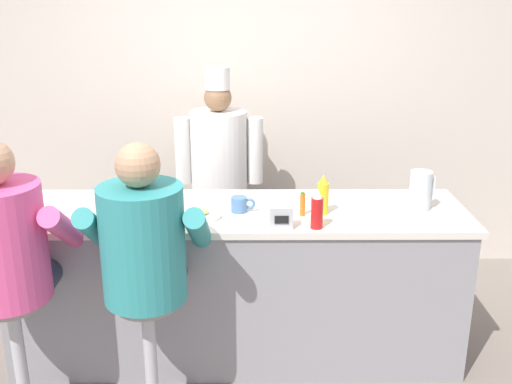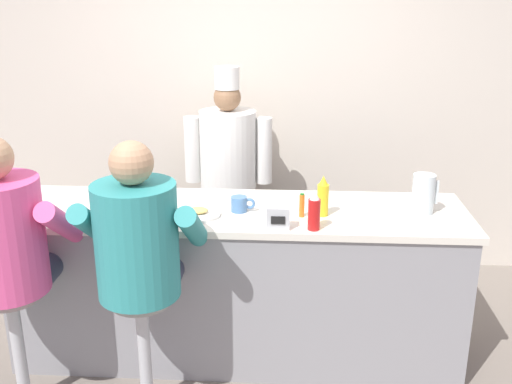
{
  "view_description": "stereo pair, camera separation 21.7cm",
  "coord_description": "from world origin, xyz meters",
  "px_view_note": "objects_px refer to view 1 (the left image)",
  "views": [
    {
      "loc": [
        0.1,
        -2.95,
        2.19
      ],
      "look_at": [
        0.12,
        0.33,
        1.08
      ],
      "focal_mm": 42.0,
      "sensor_mm": 36.0,
      "label": 1
    },
    {
      "loc": [
        0.32,
        -2.94,
        2.19
      ],
      "look_at": [
        0.12,
        0.33,
        1.08
      ],
      "focal_mm": 42.0,
      "sensor_mm": 36.0,
      "label": 2
    }
  ],
  "objects_px": {
    "breakfast_plate": "(199,215)",
    "coffee_mug_blue": "(240,204)",
    "cereal_bowl": "(108,203)",
    "ketchup_bottle_red": "(317,210)",
    "mustard_bottle_yellow": "(323,196)",
    "diner_seated_pink": "(7,248)",
    "hot_sauce_bottle_orange": "(303,204)",
    "diner_seated_teal": "(145,249)",
    "water_pitcher_clear": "(420,190)",
    "cook_in_whites_near": "(219,169)",
    "napkin_dispenser_chrome": "(281,217)"
  },
  "relations": [
    {
      "from": "cereal_bowl",
      "to": "coffee_mug_blue",
      "type": "xyz_separation_m",
      "value": [
        0.79,
        -0.07,
        0.02
      ]
    },
    {
      "from": "diner_seated_pink",
      "to": "cook_in_whites_near",
      "type": "bearing_deg",
      "value": 58.08
    },
    {
      "from": "mustard_bottle_yellow",
      "to": "diner_seated_pink",
      "type": "relative_size",
      "value": 0.16
    },
    {
      "from": "diner_seated_teal",
      "to": "cook_in_whites_near",
      "type": "bearing_deg",
      "value": 79.59
    },
    {
      "from": "hot_sauce_bottle_orange",
      "to": "cook_in_whites_near",
      "type": "relative_size",
      "value": 0.08
    },
    {
      "from": "ketchup_bottle_red",
      "to": "diner_seated_teal",
      "type": "xyz_separation_m",
      "value": [
        -0.89,
        -0.29,
        -0.09
      ]
    },
    {
      "from": "water_pitcher_clear",
      "to": "ketchup_bottle_red",
      "type": "bearing_deg",
      "value": -154.94
    },
    {
      "from": "diner_seated_pink",
      "to": "napkin_dispenser_chrome",
      "type": "bearing_deg",
      "value": 12.1
    },
    {
      "from": "diner_seated_pink",
      "to": "cook_in_whites_near",
      "type": "height_order",
      "value": "cook_in_whites_near"
    },
    {
      "from": "mustard_bottle_yellow",
      "to": "cook_in_whites_near",
      "type": "distance_m",
      "value": 1.25
    },
    {
      "from": "mustard_bottle_yellow",
      "to": "cook_in_whites_near",
      "type": "height_order",
      "value": "cook_in_whites_near"
    },
    {
      "from": "hot_sauce_bottle_orange",
      "to": "breakfast_plate",
      "type": "bearing_deg",
      "value": -177.78
    },
    {
      "from": "mustard_bottle_yellow",
      "to": "diner_seated_pink",
      "type": "bearing_deg",
      "value": -162.56
    },
    {
      "from": "ketchup_bottle_red",
      "to": "water_pitcher_clear",
      "type": "xyz_separation_m",
      "value": [
        0.64,
        0.3,
        0.01
      ]
    },
    {
      "from": "ketchup_bottle_red",
      "to": "cook_in_whites_near",
      "type": "distance_m",
      "value": 1.41
    },
    {
      "from": "diner_seated_teal",
      "to": "cook_in_whites_near",
      "type": "relative_size",
      "value": 0.91
    },
    {
      "from": "water_pitcher_clear",
      "to": "cereal_bowl",
      "type": "relative_size",
      "value": 1.59
    },
    {
      "from": "water_pitcher_clear",
      "to": "coffee_mug_blue",
      "type": "relative_size",
      "value": 1.62
    },
    {
      "from": "hot_sauce_bottle_orange",
      "to": "cereal_bowl",
      "type": "relative_size",
      "value": 0.97
    },
    {
      "from": "hot_sauce_bottle_orange",
      "to": "diner_seated_pink",
      "type": "xyz_separation_m",
      "value": [
        -1.51,
        -0.48,
        -0.05
      ]
    },
    {
      "from": "ketchup_bottle_red",
      "to": "hot_sauce_bottle_orange",
      "type": "relative_size",
      "value": 1.6
    },
    {
      "from": "ketchup_bottle_red",
      "to": "cook_in_whites_near",
      "type": "height_order",
      "value": "cook_in_whites_near"
    },
    {
      "from": "breakfast_plate",
      "to": "coffee_mug_blue",
      "type": "xyz_separation_m",
      "value": [
        0.23,
        0.09,
        0.03
      ]
    },
    {
      "from": "ketchup_bottle_red",
      "to": "breakfast_plate",
      "type": "height_order",
      "value": "ketchup_bottle_red"
    },
    {
      "from": "napkin_dispenser_chrome",
      "to": "diner_seated_teal",
      "type": "distance_m",
      "value": 0.76
    },
    {
      "from": "ketchup_bottle_red",
      "to": "diner_seated_teal",
      "type": "relative_size",
      "value": 0.15
    },
    {
      "from": "hot_sauce_bottle_orange",
      "to": "water_pitcher_clear",
      "type": "height_order",
      "value": "water_pitcher_clear"
    },
    {
      "from": "cook_in_whites_near",
      "to": "water_pitcher_clear",
      "type": "bearing_deg",
      "value": -38.2
    },
    {
      "from": "cereal_bowl",
      "to": "napkin_dispenser_chrome",
      "type": "height_order",
      "value": "napkin_dispenser_chrome"
    },
    {
      "from": "coffee_mug_blue",
      "to": "diner_seated_teal",
      "type": "bearing_deg",
      "value": -130.24
    },
    {
      "from": "coffee_mug_blue",
      "to": "cook_in_whites_near",
      "type": "height_order",
      "value": "cook_in_whites_near"
    },
    {
      "from": "mustard_bottle_yellow",
      "to": "cook_in_whites_near",
      "type": "relative_size",
      "value": 0.14
    },
    {
      "from": "napkin_dispenser_chrome",
      "to": "cereal_bowl",
      "type": "bearing_deg",
      "value": 162.27
    },
    {
      "from": "ketchup_bottle_red",
      "to": "diner_seated_pink",
      "type": "xyz_separation_m",
      "value": [
        -1.57,
        -0.29,
        -0.09
      ]
    },
    {
      "from": "hot_sauce_bottle_orange",
      "to": "diner_seated_teal",
      "type": "distance_m",
      "value": 0.96
    },
    {
      "from": "breakfast_plate",
      "to": "cook_in_whites_near",
      "type": "height_order",
      "value": "cook_in_whites_near"
    },
    {
      "from": "coffee_mug_blue",
      "to": "cook_in_whites_near",
      "type": "distance_m",
      "value": 1.03
    },
    {
      "from": "breakfast_plate",
      "to": "water_pitcher_clear",
      "type": "bearing_deg",
      "value": 5.84
    },
    {
      "from": "cereal_bowl",
      "to": "ketchup_bottle_red",
      "type": "bearing_deg",
      "value": -15.16
    },
    {
      "from": "cereal_bowl",
      "to": "cook_in_whites_near",
      "type": "bearing_deg",
      "value": 56.94
    },
    {
      "from": "diner_seated_pink",
      "to": "diner_seated_teal",
      "type": "xyz_separation_m",
      "value": [
        0.69,
        -0.0,
        -0.01
      ]
    },
    {
      "from": "coffee_mug_blue",
      "to": "mustard_bottle_yellow",
      "type": "bearing_deg",
      "value": -4.22
    },
    {
      "from": "diner_seated_teal",
      "to": "diner_seated_pink",
      "type": "bearing_deg",
      "value": 179.94
    },
    {
      "from": "breakfast_plate",
      "to": "cook_in_whites_near",
      "type": "distance_m",
      "value": 1.11
    },
    {
      "from": "napkin_dispenser_chrome",
      "to": "diner_seated_teal",
      "type": "bearing_deg",
      "value": -156.85
    },
    {
      "from": "hot_sauce_bottle_orange",
      "to": "coffee_mug_blue",
      "type": "xyz_separation_m",
      "value": [
        -0.36,
        0.07,
        -0.02
      ]
    },
    {
      "from": "water_pitcher_clear",
      "to": "diner_seated_pink",
      "type": "height_order",
      "value": "diner_seated_pink"
    },
    {
      "from": "hot_sauce_bottle_orange",
      "to": "cereal_bowl",
      "type": "height_order",
      "value": "hot_sauce_bottle_orange"
    },
    {
      "from": "coffee_mug_blue",
      "to": "diner_seated_teal",
      "type": "distance_m",
      "value": 0.72
    },
    {
      "from": "mustard_bottle_yellow",
      "to": "water_pitcher_clear",
      "type": "height_order",
      "value": "mustard_bottle_yellow"
    }
  ]
}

